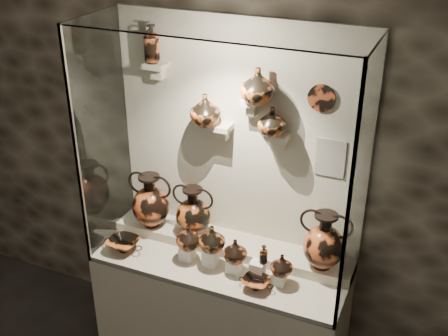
# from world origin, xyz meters

# --- Properties ---
(wall_back) EXTENTS (5.00, 0.02, 3.20)m
(wall_back) POSITION_xyz_m (0.00, 2.50, 1.60)
(wall_back) COLOR black
(wall_back) RESTS_ON ground
(plinth) EXTENTS (1.70, 0.60, 0.80)m
(plinth) POSITION_xyz_m (0.00, 2.18, 0.40)
(plinth) COLOR beige
(plinth) RESTS_ON floor
(front_tier) EXTENTS (1.68, 0.58, 0.03)m
(front_tier) POSITION_xyz_m (0.00, 2.18, 0.82)
(front_tier) COLOR #BBAC90
(front_tier) RESTS_ON plinth
(rear_tier) EXTENTS (1.70, 0.25, 0.10)m
(rear_tier) POSITION_xyz_m (0.00, 2.35, 0.85)
(rear_tier) COLOR #BBAC90
(rear_tier) RESTS_ON plinth
(back_panel) EXTENTS (1.70, 0.03, 1.60)m
(back_panel) POSITION_xyz_m (0.00, 2.50, 1.60)
(back_panel) COLOR beige
(back_panel) RESTS_ON plinth
(glass_front) EXTENTS (1.70, 0.01, 1.60)m
(glass_front) POSITION_xyz_m (0.00, 1.88, 1.60)
(glass_front) COLOR white
(glass_front) RESTS_ON plinth
(glass_left) EXTENTS (0.01, 0.60, 1.60)m
(glass_left) POSITION_xyz_m (-0.85, 2.18, 1.60)
(glass_left) COLOR white
(glass_left) RESTS_ON plinth
(glass_right) EXTENTS (0.01, 0.60, 1.60)m
(glass_right) POSITION_xyz_m (0.85, 2.18, 1.60)
(glass_right) COLOR white
(glass_right) RESTS_ON plinth
(glass_top) EXTENTS (1.70, 0.60, 0.01)m
(glass_top) POSITION_xyz_m (0.00, 2.18, 2.40)
(glass_top) COLOR white
(glass_top) RESTS_ON back_panel
(frame_post_left) EXTENTS (0.02, 0.02, 1.60)m
(frame_post_left) POSITION_xyz_m (-0.84, 1.89, 1.60)
(frame_post_left) COLOR gray
(frame_post_left) RESTS_ON plinth
(frame_post_right) EXTENTS (0.02, 0.02, 1.60)m
(frame_post_right) POSITION_xyz_m (0.84, 1.89, 1.60)
(frame_post_right) COLOR gray
(frame_post_right) RESTS_ON plinth
(pedestal_a) EXTENTS (0.09, 0.09, 0.10)m
(pedestal_a) POSITION_xyz_m (-0.22, 2.13, 0.88)
(pedestal_a) COLOR silver
(pedestal_a) RESTS_ON front_tier
(pedestal_b) EXTENTS (0.09, 0.09, 0.13)m
(pedestal_b) POSITION_xyz_m (-0.05, 2.13, 0.90)
(pedestal_b) COLOR silver
(pedestal_b) RESTS_ON front_tier
(pedestal_c) EXTENTS (0.09, 0.09, 0.09)m
(pedestal_c) POSITION_xyz_m (0.12, 2.13, 0.88)
(pedestal_c) COLOR silver
(pedestal_c) RESTS_ON front_tier
(pedestal_d) EXTENTS (0.09, 0.09, 0.12)m
(pedestal_d) POSITION_xyz_m (0.28, 2.13, 0.89)
(pedestal_d) COLOR silver
(pedestal_d) RESTS_ON front_tier
(pedestal_e) EXTENTS (0.09, 0.09, 0.08)m
(pedestal_e) POSITION_xyz_m (0.42, 2.13, 0.87)
(pedestal_e) COLOR silver
(pedestal_e) RESTS_ON front_tier
(bracket_ul) EXTENTS (0.14, 0.12, 0.04)m
(bracket_ul) POSITION_xyz_m (-0.55, 2.42, 2.05)
(bracket_ul) COLOR beige
(bracket_ul) RESTS_ON back_panel
(bracket_ca) EXTENTS (0.14, 0.12, 0.04)m
(bracket_ca) POSITION_xyz_m (-0.10, 2.42, 1.70)
(bracket_ca) COLOR beige
(bracket_ca) RESTS_ON back_panel
(bracket_cb) EXTENTS (0.10, 0.12, 0.04)m
(bracket_cb) POSITION_xyz_m (0.10, 2.42, 1.90)
(bracket_cb) COLOR beige
(bracket_cb) RESTS_ON back_panel
(bracket_cc) EXTENTS (0.14, 0.12, 0.04)m
(bracket_cc) POSITION_xyz_m (0.28, 2.42, 1.70)
(bracket_cc) COLOR beige
(bracket_cc) RESTS_ON back_panel
(amphora_left) EXTENTS (0.38, 0.38, 0.40)m
(amphora_left) POSITION_xyz_m (-0.59, 2.31, 1.10)
(amphora_left) COLOR #BD5024
(amphora_left) RESTS_ON rear_tier
(amphora_mid) EXTENTS (0.37, 0.37, 0.36)m
(amphora_mid) POSITION_xyz_m (-0.27, 2.32, 1.08)
(amphora_mid) COLOR #B75420
(amphora_mid) RESTS_ON rear_tier
(amphora_right) EXTENTS (0.37, 0.37, 0.39)m
(amphora_right) POSITION_xyz_m (0.65, 2.31, 1.10)
(amphora_right) COLOR #BD5024
(amphora_right) RESTS_ON rear_tier
(jug_a) EXTENTS (0.21, 0.21, 0.18)m
(jug_a) POSITION_xyz_m (-0.20, 2.11, 1.02)
(jug_a) COLOR #BD5024
(jug_a) RESTS_ON pedestal_a
(jug_b) EXTENTS (0.18, 0.18, 0.18)m
(jug_b) POSITION_xyz_m (-0.03, 2.11, 1.05)
(jug_b) COLOR #B75420
(jug_b) RESTS_ON pedestal_b
(jug_c) EXTENTS (0.20, 0.20, 0.16)m
(jug_c) POSITION_xyz_m (0.13, 2.11, 1.00)
(jug_c) COLOR #BD5024
(jug_c) RESTS_ON pedestal_c
(jug_e) EXTENTS (0.16, 0.16, 0.15)m
(jug_e) POSITION_xyz_m (0.44, 2.11, 0.98)
(jug_e) COLOR #BD5024
(jug_e) RESTS_ON pedestal_e
(lekythos_small) EXTENTS (0.08, 0.08, 0.15)m
(lekythos_small) POSITION_xyz_m (0.32, 2.13, 1.02)
(lekythos_small) COLOR #B75420
(lekythos_small) RESTS_ON pedestal_d
(kylix_left) EXTENTS (0.34, 0.31, 0.11)m
(kylix_left) POSITION_xyz_m (-0.66, 2.04, 0.89)
(kylix_left) COLOR #B75420
(kylix_left) RESTS_ON front_tier
(kylix_right) EXTENTS (0.28, 0.26, 0.09)m
(kylix_right) POSITION_xyz_m (0.31, 2.02, 0.87)
(kylix_right) COLOR #BD5024
(kylix_right) RESTS_ON front_tier
(lekythos_tall) EXTENTS (0.11, 0.11, 0.27)m
(lekythos_tall) POSITION_xyz_m (-0.57, 2.41, 2.20)
(lekythos_tall) COLOR #BD5024
(lekythos_tall) RESTS_ON bracket_ul
(ovoid_vase_a) EXTENTS (0.21, 0.21, 0.21)m
(ovoid_vase_a) POSITION_xyz_m (-0.19, 2.37, 1.82)
(ovoid_vase_a) COLOR #B75420
(ovoid_vase_a) RESTS_ON bracket_ca
(ovoid_vase_b) EXTENTS (0.24, 0.24, 0.22)m
(ovoid_vase_b) POSITION_xyz_m (0.16, 2.37, 2.03)
(ovoid_vase_b) COLOR #B75420
(ovoid_vase_b) RESTS_ON bracket_cb
(ovoid_vase_c) EXTENTS (0.20, 0.20, 0.18)m
(ovoid_vase_c) POSITION_xyz_m (0.25, 2.38, 1.81)
(ovoid_vase_c) COLOR #B75420
(ovoid_vase_c) RESTS_ON bracket_cc
(wall_plate) EXTENTS (0.17, 0.02, 0.17)m
(wall_plate) POSITION_xyz_m (0.52, 2.47, 1.97)
(wall_plate) COLOR #9E3D1F
(wall_plate) RESTS_ON back_panel
(info_placard) EXTENTS (0.18, 0.01, 0.25)m
(info_placard) POSITION_xyz_m (0.61, 2.47, 1.59)
(info_placard) COLOR beige
(info_placard) RESTS_ON back_panel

